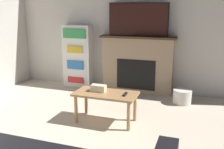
{
  "coord_description": "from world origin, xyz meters",
  "views": [
    {
      "loc": [
        1.17,
        -0.7,
        1.66
      ],
      "look_at": [
        -0.03,
        2.75,
        0.74
      ],
      "focal_mm": 42.0,
      "sensor_mm": 36.0,
      "label": 1
    }
  ],
  "objects_px": {
    "fireplace": "(137,64)",
    "coffee_table": "(106,97)",
    "tv": "(138,20)",
    "storage_basket": "(182,97)",
    "bookshelf": "(78,56)"
  },
  "relations": [
    {
      "from": "tv",
      "to": "coffee_table",
      "type": "height_order",
      "value": "tv"
    },
    {
      "from": "coffee_table",
      "to": "storage_basket",
      "type": "height_order",
      "value": "coffee_table"
    },
    {
      "from": "tv",
      "to": "storage_basket",
      "type": "relative_size",
      "value": 3.58
    },
    {
      "from": "fireplace",
      "to": "coffee_table",
      "type": "relative_size",
      "value": 1.64
    },
    {
      "from": "fireplace",
      "to": "storage_basket",
      "type": "relative_size",
      "value": 4.64
    },
    {
      "from": "tv",
      "to": "fireplace",
      "type": "bearing_deg",
      "value": 90.0
    },
    {
      "from": "tv",
      "to": "bookshelf",
      "type": "distance_m",
      "value": 1.53
    },
    {
      "from": "fireplace",
      "to": "bookshelf",
      "type": "height_order",
      "value": "bookshelf"
    },
    {
      "from": "fireplace",
      "to": "coffee_table",
      "type": "height_order",
      "value": "fireplace"
    },
    {
      "from": "bookshelf",
      "to": "fireplace",
      "type": "bearing_deg",
      "value": 0.97
    },
    {
      "from": "coffee_table",
      "to": "bookshelf",
      "type": "bearing_deg",
      "value": 127.93
    },
    {
      "from": "bookshelf",
      "to": "storage_basket",
      "type": "bearing_deg",
      "value": -9.82
    },
    {
      "from": "coffee_table",
      "to": "storage_basket",
      "type": "relative_size",
      "value": 2.83
    },
    {
      "from": "tv",
      "to": "coffee_table",
      "type": "distance_m",
      "value": 1.91
    },
    {
      "from": "tv",
      "to": "bookshelf",
      "type": "xyz_separation_m",
      "value": [
        -1.31,
        -0.0,
        -0.79
      ]
    }
  ]
}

